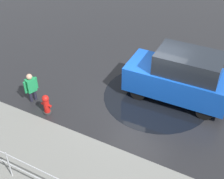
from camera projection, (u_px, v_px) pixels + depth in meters
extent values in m
plane|color=black|center=(142.00, 102.00, 12.11)|extent=(60.00, 60.00, 0.00)
cube|color=blue|center=(177.00, 81.00, 11.86)|extent=(3.95, 1.82, 0.99)
cube|color=#1E232B|center=(189.00, 63.00, 11.22)|extent=(2.38, 1.57, 0.77)
cylinder|color=black|center=(138.00, 92.00, 12.10)|extent=(0.61, 0.24, 0.60)
cylinder|color=black|center=(151.00, 74.00, 13.12)|extent=(0.61, 0.24, 0.60)
cylinder|color=black|center=(205.00, 112.00, 11.20)|extent=(0.61, 0.24, 0.60)
cylinder|color=black|center=(213.00, 90.00, 12.22)|extent=(0.61, 0.24, 0.60)
cylinder|color=red|center=(47.00, 106.00, 11.42)|extent=(0.22, 0.22, 0.62)
sphere|color=red|center=(45.00, 99.00, 11.20)|extent=(0.26, 0.26, 0.26)
cylinder|color=red|center=(50.00, 106.00, 11.32)|extent=(0.10, 0.09, 0.09)
cylinder|color=red|center=(43.00, 103.00, 11.44)|extent=(0.10, 0.09, 0.09)
cylinder|color=#2D2D2D|center=(48.00, 112.00, 11.59)|extent=(0.31, 0.31, 0.06)
cube|color=#1E8C4C|center=(31.00, 85.00, 11.76)|extent=(0.35, 0.42, 0.55)
sphere|color=tan|center=(29.00, 77.00, 11.53)|extent=(0.22, 0.22, 0.22)
cylinder|color=#1E1E2D|center=(35.00, 94.00, 12.12)|extent=(0.13, 0.13, 0.45)
cylinder|color=#1E1E2D|center=(31.00, 96.00, 12.02)|extent=(0.13, 0.13, 0.45)
cylinder|color=#1E8C4C|center=(36.00, 83.00, 11.89)|extent=(0.09, 0.09, 0.50)
cylinder|color=#1E8C4C|center=(25.00, 88.00, 11.64)|extent=(0.09, 0.09, 0.50)
cylinder|color=#B7BABF|center=(9.00, 165.00, 9.00)|extent=(0.04, 0.04, 1.05)
cylinder|color=black|center=(157.00, 96.00, 12.37)|extent=(4.22, 4.22, 0.01)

